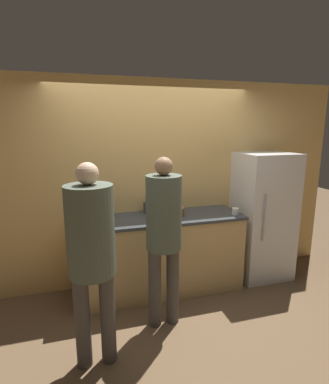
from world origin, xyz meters
TOP-DOWN VIEW (x-y plane):
  - ground_plane at (0.00, 0.00)m, footprint 14.00×14.00m
  - wall_back at (0.00, 0.70)m, footprint 5.20×0.06m
  - counter at (0.00, 0.38)m, footprint 2.04×0.68m
  - refrigerator at (1.45, 0.37)m, footprint 0.70×0.65m
  - person_left at (-0.85, -0.65)m, footprint 0.38×0.38m
  - person_center at (-0.14, -0.30)m, footprint 0.35×0.35m
  - fruit_bowl at (0.15, 0.42)m, footprint 0.36×0.36m
  - utensil_crock at (-0.10, 0.56)m, footprint 0.10×0.10m
  - bottle_dark at (-0.66, 0.26)m, footprint 0.08×0.08m
  - cup_white at (0.92, 0.19)m, footprint 0.08×0.08m

SIDE VIEW (x-z plane):
  - ground_plane at x=0.00m, z-range 0.00..0.00m
  - counter at x=0.00m, z-range 0.00..0.96m
  - refrigerator at x=1.45m, z-range 0.00..1.69m
  - cup_white at x=0.92m, z-range 0.96..1.04m
  - fruit_bowl at x=0.15m, z-range 0.94..1.08m
  - bottle_dark at x=-0.66m, z-range 0.94..1.11m
  - utensil_crock at x=-0.10m, z-range 0.91..1.16m
  - person_center at x=-0.14m, z-range 0.17..1.92m
  - person_left at x=-0.85m, z-range 0.19..1.95m
  - wall_back at x=0.00m, z-range 0.00..2.60m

